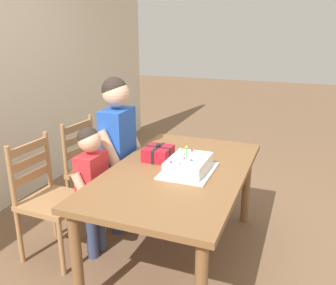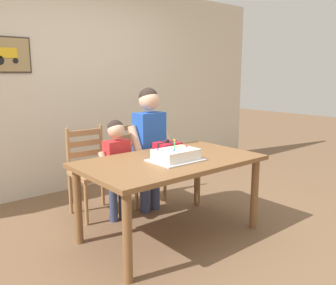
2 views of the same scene
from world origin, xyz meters
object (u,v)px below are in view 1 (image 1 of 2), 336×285
at_px(chair_left, 49,199).
at_px(child_older, 118,141).
at_px(birthday_cake, 188,165).
at_px(chair_right, 94,170).
at_px(child_younger, 92,180).
at_px(gift_box_red_large, 158,153).
at_px(dining_table, 178,181).

distance_m(chair_left, child_older, 0.69).
xyz_separation_m(birthday_cake, chair_right, (0.31, 0.99, -0.30)).
relative_size(birthday_cake, chair_left, 0.48).
distance_m(birthday_cake, chair_left, 1.08).
bearing_deg(child_younger, child_older, -0.10).
distance_m(gift_box_red_large, chair_right, 0.78).
relative_size(chair_left, child_younger, 0.90).
relative_size(birthday_cake, chair_right, 0.48).
height_order(birthday_cake, gift_box_red_large, birthday_cake).
xyz_separation_m(dining_table, child_younger, (-0.19, 0.60, -0.01)).
bearing_deg(gift_box_red_large, child_older, 79.05).
relative_size(dining_table, chair_left, 1.74).
distance_m(gift_box_red_large, child_younger, 0.53).
bearing_deg(child_older, dining_table, -109.71).
bearing_deg(birthday_cake, child_older, 72.03).
height_order(chair_right, child_younger, child_younger).
relative_size(dining_table, chair_right, 1.74).
height_order(chair_left, chair_right, same).
height_order(dining_table, chair_right, chair_right).
height_order(gift_box_red_large, child_older, child_older).
xyz_separation_m(gift_box_red_large, child_older, (0.07, 0.39, 0.03)).
bearing_deg(chair_left, chair_right, -0.01).
relative_size(gift_box_red_large, chair_right, 0.24).
bearing_deg(dining_table, gift_box_red_large, 56.61).
distance_m(dining_table, chair_right, 0.98).
bearing_deg(gift_box_red_large, birthday_cake, -116.48).
bearing_deg(chair_left, gift_box_red_large, -57.85).
relative_size(dining_table, birthday_cake, 3.63).
bearing_deg(gift_box_red_large, chair_right, 76.74).
relative_size(gift_box_red_large, child_younger, 0.22).
xyz_separation_m(dining_table, birthday_cake, (-0.01, -0.08, 0.13)).
distance_m(dining_table, child_older, 0.66).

